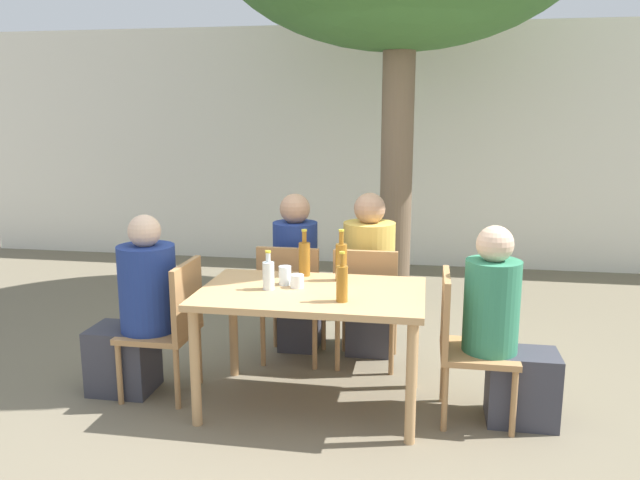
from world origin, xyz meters
name	(u,v)px	position (x,y,z in m)	size (l,w,h in m)	color
ground_plane	(312,405)	(0.00, 0.00, 0.00)	(30.00, 30.00, 0.00)	#706651
cafe_building_wall	(371,147)	(0.00, 3.87, 1.40)	(10.00, 0.08, 2.80)	white
dining_table_front	(312,304)	(0.00, 0.00, 0.66)	(1.36, 0.85, 0.75)	tan
patio_chair_0	(171,322)	(-0.91, 0.00, 0.50)	(0.44, 0.44, 0.88)	#A87A4C
patio_chair_1	(464,339)	(0.91, 0.00, 0.50)	(0.44, 0.44, 0.88)	#A87A4C
patio_chair_2	(291,297)	(-0.27, 0.65, 0.50)	(0.44, 0.44, 0.88)	#A87A4C
patio_chair_3	(366,301)	(0.27, 0.65, 0.50)	(0.44, 0.44, 0.88)	#A87A4C
person_seated_0	(137,314)	(-1.14, 0.00, 0.53)	(0.58, 0.36, 1.18)	#383842
person_seated_1	(505,337)	(1.15, 0.00, 0.52)	(0.56, 0.32, 1.18)	#383842
person_seated_2	(298,281)	(-0.27, 0.88, 0.55)	(0.33, 0.56, 1.23)	#383842
person_seated_3	(369,283)	(0.27, 0.88, 0.57)	(0.37, 0.59, 1.25)	#383842
amber_bottle_0	(342,282)	(0.21, -0.20, 0.86)	(0.07, 0.07, 0.29)	#9E661E
amber_bottle_1	(341,261)	(0.14, 0.26, 0.88)	(0.07, 0.07, 0.33)	#9E661E
amber_bottle_2	(304,258)	(-0.11, 0.34, 0.87)	(0.08, 0.08, 0.31)	#9E661E
water_bottle_3	(268,275)	(-0.26, -0.02, 0.84)	(0.07, 0.07, 0.24)	silver
drinking_glass_0	(285,275)	(-0.19, 0.10, 0.81)	(0.08, 0.08, 0.12)	white
drinking_glass_1	(297,281)	(-0.10, 0.04, 0.79)	(0.08, 0.08, 0.08)	white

